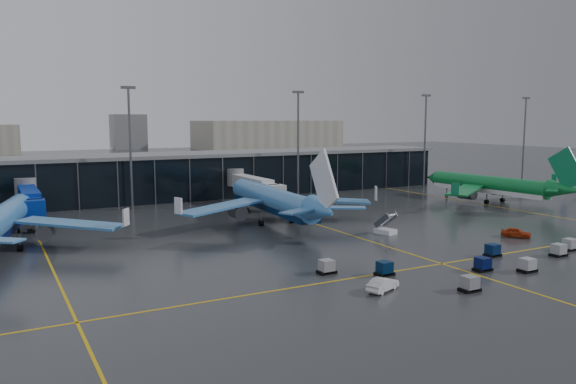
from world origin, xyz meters
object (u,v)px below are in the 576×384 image
baggage_carts (480,261)px  mobile_airstair (385,229)px  service_van_red (516,233)px  service_van_white (383,284)px  airliner_aer_lingus (488,174)px  airliner_klm_near (272,186)px

baggage_carts → mobile_airstair: mobile_airstair is taller
mobile_airstair → baggage_carts: bearing=-110.7°
service_van_red → service_van_white: (-36.34, -12.55, -0.02)m
airliner_aer_lingus → baggage_carts: size_ratio=1.04×
airliner_klm_near → baggage_carts: (9.24, -40.57, -6.03)m
mobile_airstair → service_van_red: size_ratio=0.80×
baggage_carts → service_van_white: size_ratio=8.63×
baggage_carts → airliner_aer_lingus: bearing=41.5°
baggage_carts → service_van_white: (-17.14, -2.11, -0.01)m
service_van_red → service_van_white: size_ratio=0.99×
airliner_klm_near → service_van_white: bearing=-96.4°
airliner_klm_near → service_van_red: airliner_klm_near is taller
service_van_red → service_van_white: 38.44m
airliner_klm_near → airliner_aer_lingus: airliner_klm_near is taller
airliner_aer_lingus → airliner_klm_near: bearing=175.5°
service_van_red → mobile_airstair: bearing=107.3°
airliner_klm_near → baggage_carts: size_ratio=1.12×
airliner_aer_lingus → service_van_white: (-62.98, -42.61, -5.53)m
airliner_klm_near → airliner_aer_lingus: size_ratio=1.08×
baggage_carts → mobile_airstair: bearing=83.4°
airliner_klm_near → service_van_red: bearing=-42.6°
airliner_klm_near → mobile_airstair: size_ratio=12.14×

